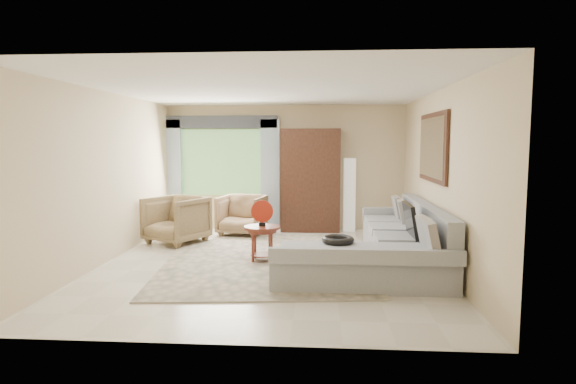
# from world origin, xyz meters

# --- Properties ---
(ground) EXTENTS (6.00, 6.00, 0.00)m
(ground) POSITION_xyz_m (0.00, 0.00, 0.00)
(ground) COLOR silver
(ground) RESTS_ON ground
(area_rug) EXTENTS (3.37, 4.27, 0.02)m
(area_rug) POSITION_xyz_m (-0.10, 0.15, 0.01)
(area_rug) COLOR #C0B298
(area_rug) RESTS_ON ground
(sectional_sofa) EXTENTS (2.30, 3.46, 0.90)m
(sectional_sofa) POSITION_xyz_m (1.78, -0.18, 0.28)
(sectional_sofa) COLOR #A8AAB0
(sectional_sofa) RESTS_ON ground
(tv_screen) EXTENTS (0.14, 0.74, 0.48)m
(tv_screen) POSITION_xyz_m (2.05, -0.25, 0.72)
(tv_screen) COLOR black
(tv_screen) RESTS_ON sectional_sofa
(garden_hose) EXTENTS (0.43, 0.43, 0.09)m
(garden_hose) POSITION_xyz_m (1.00, -0.86, 0.55)
(garden_hose) COLOR black
(garden_hose) RESTS_ON sectional_sofa
(coffee_table) EXTENTS (0.55, 0.55, 0.55)m
(coffee_table) POSITION_xyz_m (-0.13, 0.05, 0.29)
(coffee_table) COLOR #532016
(coffee_table) RESTS_ON ground
(red_disc) EXTENTS (0.34, 0.04, 0.34)m
(red_disc) POSITION_xyz_m (-0.13, 0.05, 0.78)
(red_disc) COLOR #9E1F0F
(red_disc) RESTS_ON coffee_table
(armchair_left) EXTENTS (1.25, 1.26, 0.86)m
(armchair_left) POSITION_xyz_m (-1.85, 1.31, 0.43)
(armchair_left) COLOR #987F53
(armchair_left) RESTS_ON ground
(armchair_right) EXTENTS (0.97, 0.99, 0.79)m
(armchair_right) POSITION_xyz_m (-0.79, 2.17, 0.39)
(armchair_right) COLOR brown
(armchair_right) RESTS_ON ground
(potted_plant) EXTENTS (0.57, 0.51, 0.57)m
(potted_plant) POSITION_xyz_m (-2.27, 2.75, 0.28)
(potted_plant) COLOR #999999
(potted_plant) RESTS_ON ground
(armoire) EXTENTS (1.20, 0.55, 2.10)m
(armoire) POSITION_xyz_m (0.55, 2.72, 1.05)
(armoire) COLOR black
(armoire) RESTS_ON ground
(floor_lamp) EXTENTS (0.24, 0.24, 1.50)m
(floor_lamp) POSITION_xyz_m (1.35, 2.78, 0.75)
(floor_lamp) COLOR silver
(floor_lamp) RESTS_ON ground
(window) EXTENTS (1.80, 0.04, 1.40)m
(window) POSITION_xyz_m (-1.35, 2.97, 1.40)
(window) COLOR #669E59
(window) RESTS_ON wall_back
(curtain_left) EXTENTS (0.40, 0.08, 2.30)m
(curtain_left) POSITION_xyz_m (-2.40, 2.88, 1.15)
(curtain_left) COLOR #9EB7CC
(curtain_left) RESTS_ON ground
(curtain_right) EXTENTS (0.40, 0.08, 2.30)m
(curtain_right) POSITION_xyz_m (-0.30, 2.88, 1.15)
(curtain_right) COLOR #9EB7CC
(curtain_right) RESTS_ON ground
(valance) EXTENTS (2.40, 0.12, 0.26)m
(valance) POSITION_xyz_m (-1.35, 2.90, 2.25)
(valance) COLOR #1E232D
(valance) RESTS_ON wall_back
(wall_mirror) EXTENTS (0.05, 1.70, 1.05)m
(wall_mirror) POSITION_xyz_m (2.46, 0.35, 1.75)
(wall_mirror) COLOR black
(wall_mirror) RESTS_ON wall_right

